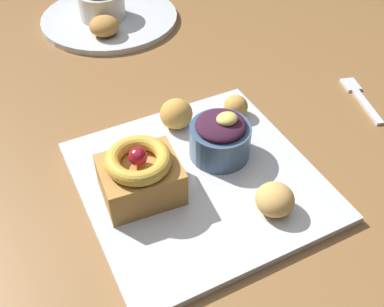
{
  "coord_description": "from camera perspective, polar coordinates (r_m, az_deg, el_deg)",
  "views": [
    {
      "loc": [
        -0.14,
        -0.51,
        1.18
      ],
      "look_at": [
        0.05,
        -0.13,
        0.77
      ],
      "focal_mm": 41.94,
      "sensor_mm": 36.0,
      "label": 1
    }
  ],
  "objects": [
    {
      "name": "fritter_middle",
      "position": [
        0.67,
        -2.01,
        5.06
      ],
      "size": [
        0.05,
        0.05,
        0.04
      ],
      "primitive_type": "ellipsoid",
      "color": "gold",
      "rests_on": "front_plate"
    },
    {
      "name": "fritter_back",
      "position": [
        0.7,
        5.59,
        6.01
      ],
      "size": [
        0.04,
        0.04,
        0.03
      ],
      "primitive_type": "ellipsoid",
      "color": "gold",
      "rests_on": "front_plate"
    },
    {
      "name": "berry_ramekin",
      "position": [
        0.62,
        3.6,
        2.09
      ],
      "size": [
        0.08,
        0.08,
        0.07
      ],
      "color": "#3D5675",
      "rests_on": "front_plate"
    },
    {
      "name": "fritter_front",
      "position": [
        0.56,
        10.48,
        -5.77
      ],
      "size": [
        0.05,
        0.05,
        0.04
      ],
      "primitive_type": "ellipsoid",
      "color": "tan",
      "rests_on": "front_plate"
    },
    {
      "name": "dining_table",
      "position": [
        0.75,
        -8.01,
        -1.65
      ],
      "size": [
        1.52,
        1.1,
        0.73
      ],
      "color": "brown",
      "rests_on": "ground_plane"
    },
    {
      "name": "back_plate",
      "position": [
        1.0,
        -10.41,
        16.57
      ],
      "size": [
        0.28,
        0.28,
        0.01
      ],
      "primitive_type": "cylinder",
      "color": "silver",
      "rests_on": "dining_table"
    },
    {
      "name": "back_ramekin",
      "position": [
        0.98,
        -11.46,
        18.41
      ],
      "size": [
        0.09,
        0.09,
        0.08
      ],
      "color": "silver",
      "rests_on": "back_plate"
    },
    {
      "name": "front_plate",
      "position": [
        0.61,
        0.85,
        -3.48
      ],
      "size": [
        0.3,
        0.3,
        0.01
      ],
      "primitive_type": "cube",
      "color": "silver",
      "rests_on": "dining_table"
    },
    {
      "name": "cake_slice",
      "position": [
        0.56,
        -6.62,
        -2.7
      ],
      "size": [
        0.1,
        0.09,
        0.08
      ],
      "rotation": [
        0.0,
        0.0,
        -0.08
      ],
      "color": "#B77F3D",
      "rests_on": "front_plate"
    },
    {
      "name": "fork",
      "position": [
        0.81,
        20.53,
        6.79
      ],
      "size": [
        0.05,
        0.13,
        0.0
      ],
      "rotation": [
        0.0,
        0.0,
        1.29
      ],
      "color": "silver",
      "rests_on": "dining_table"
    },
    {
      "name": "back_pastry",
      "position": [
        0.92,
        -11.11,
        15.62
      ],
      "size": [
        0.06,
        0.06,
        0.04
      ],
      "primitive_type": "ellipsoid",
      "color": "#B77F3D",
      "rests_on": "back_plate"
    }
  ]
}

